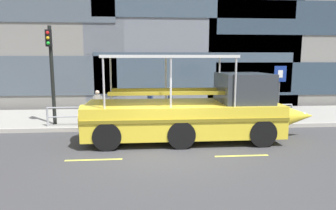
{
  "coord_description": "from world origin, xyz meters",
  "views": [
    {
      "loc": [
        -0.8,
        -9.89,
        3.17
      ],
      "look_at": [
        0.19,
        1.99,
        1.3
      ],
      "focal_mm": 31.76,
      "sensor_mm": 36.0,
      "label": 1
    }
  ],
  "objects": [
    {
      "name": "lane_centreline",
      "position": [
        -0.0,
        -0.73,
        0.0
      ],
      "size": [
        25.8,
        0.12,
        0.01
      ],
      "color": "#DBD64C",
      "rests_on": "ground_plane"
    },
    {
      "name": "pedestrian_near_stern",
      "position": [
        -2.99,
        4.34,
        1.09
      ],
      "size": [
        0.43,
        0.21,
        1.5
      ],
      "color": "#1E2338",
      "rests_on": "sidewalk"
    },
    {
      "name": "curb_edge",
      "position": [
        0.0,
        3.11,
        0.09
      ],
      "size": [
        32.0,
        0.18,
        0.18
      ],
      "primitive_type": "cube",
      "color": "#B2ADA3",
      "rests_on": "ground_plane"
    },
    {
      "name": "parking_sign",
      "position": [
        5.83,
        4.1,
        1.97
      ],
      "size": [
        0.6,
        0.12,
        2.63
      ],
      "color": "#4C4F54",
      "rests_on": "sidewalk"
    },
    {
      "name": "pedestrian_mid_right",
      "position": [
        -0.5,
        4.13,
        1.13
      ],
      "size": [
        0.25,
        0.44,
        1.57
      ],
      "color": "black",
      "rests_on": "sidewalk"
    },
    {
      "name": "pedestrian_near_bow",
      "position": [
        4.02,
        4.2,
        1.17
      ],
      "size": [
        0.45,
        0.27,
        1.63
      ],
      "color": "#47423D",
      "rests_on": "sidewalk"
    },
    {
      "name": "pedestrian_mid_left",
      "position": [
        0.46,
        4.1,
        1.17
      ],
      "size": [
        0.22,
        0.47,
        1.63
      ],
      "color": "#47423D",
      "rests_on": "sidewalk"
    },
    {
      "name": "traffic_light_pole",
      "position": [
        -4.88,
        3.8,
        2.84
      ],
      "size": [
        0.24,
        0.46,
        4.42
      ],
      "color": "black",
      "rests_on": "sidewalk"
    },
    {
      "name": "sidewalk",
      "position": [
        0.0,
        5.6,
        0.09
      ],
      "size": [
        32.0,
        4.8,
        0.18
      ],
      "primitive_type": "cube",
      "color": "#99968E",
      "rests_on": "ground_plane"
    },
    {
      "name": "curb_guardrail",
      "position": [
        0.56,
        3.45,
        0.75
      ],
      "size": [
        11.35,
        0.09,
        0.87
      ],
      "color": "#9EA0A8",
      "rests_on": "sidewalk"
    },
    {
      "name": "duck_tour_boat",
      "position": [
        1.24,
        1.41,
        1.11
      ],
      "size": [
        9.24,
        2.64,
        3.29
      ],
      "color": "yellow",
      "rests_on": "ground_plane"
    },
    {
      "name": "ground_plane",
      "position": [
        0.0,
        0.0,
        0.0
      ],
      "size": [
        120.0,
        120.0,
        0.0
      ],
      "primitive_type": "plane",
      "color": "#3D3D3F"
    }
  ]
}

